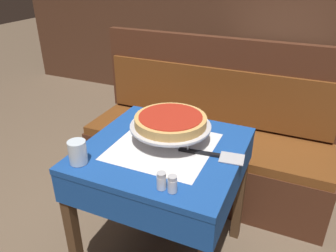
{
  "coord_description": "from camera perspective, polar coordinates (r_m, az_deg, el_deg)",
  "views": [
    {
      "loc": [
        0.56,
        -1.21,
        1.53
      ],
      "look_at": [
        0.01,
        0.03,
        0.84
      ],
      "focal_mm": 35.0,
      "sensor_mm": 36.0,
      "label": 1
    }
  ],
  "objects": [
    {
      "name": "booth_bench",
      "position": [
        2.38,
        6.46,
        -3.98
      ],
      "size": [
        1.7,
        0.52,
        1.07
      ],
      "color": "#4C2819",
      "rests_on": "ground_plane"
    },
    {
      "name": "deep_dish_pizza",
      "position": [
        1.55,
        0.45,
        0.99
      ],
      "size": [
        0.34,
        0.34,
        0.05
      ],
      "color": "tan",
      "rests_on": "pizza_pan_stand"
    },
    {
      "name": "condiment_caddy",
      "position": [
        3.03,
        15.68,
        11.74
      ],
      "size": [
        0.12,
        0.12,
        0.18
      ],
      "color": "black",
      "rests_on": "dining_table_rear"
    },
    {
      "name": "pizza_pan_stand",
      "position": [
        1.56,
        0.44,
        -0.1
      ],
      "size": [
        0.39,
        0.39,
        0.09
      ],
      "color": "#ADADB2",
      "rests_on": "dining_table_front"
    },
    {
      "name": "dining_table_rear",
      "position": [
        3.12,
        17.46,
        8.86
      ],
      "size": [
        0.87,
        0.87,
        0.73
      ],
      "color": "beige",
      "rests_on": "ground_plane"
    },
    {
      "name": "salt_shaker",
      "position": [
        1.27,
        -1.15,
        -9.53
      ],
      "size": [
        0.04,
        0.04,
        0.07
      ],
      "color": "silver",
      "rests_on": "dining_table_front"
    },
    {
      "name": "pepper_shaker",
      "position": [
        1.25,
        0.77,
        -10.07
      ],
      "size": [
        0.04,
        0.04,
        0.07
      ],
      "color": "silver",
      "rests_on": "dining_table_front"
    },
    {
      "name": "pizza_server",
      "position": [
        1.49,
        8.01,
        -5.03
      ],
      "size": [
        0.3,
        0.1,
        0.01
      ],
      "color": "#BCBCC1",
      "rests_on": "dining_table_front"
    },
    {
      "name": "water_glass_near",
      "position": [
        1.46,
        -15.46,
        -4.42
      ],
      "size": [
        0.08,
        0.08,
        0.1
      ],
      "color": "silver",
      "rests_on": "dining_table_front"
    },
    {
      "name": "dining_table_front",
      "position": [
        1.61,
        -0.78,
        -6.91
      ],
      "size": [
        0.73,
        0.73,
        0.74
      ],
      "color": "#194799",
      "rests_on": "ground_plane"
    }
  ]
}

